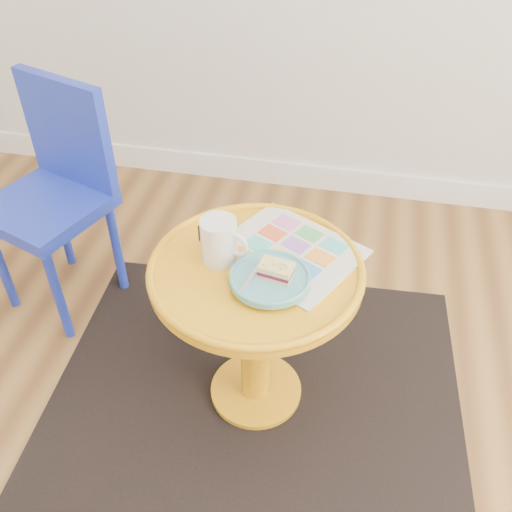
% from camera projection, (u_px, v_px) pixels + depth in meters
% --- Properties ---
extents(room_walls, '(4.00, 4.00, 4.00)m').
position_uv_depth(room_walls, '(73.00, 296.00, 2.11)').
color(room_walls, silver).
rests_on(room_walls, ground).
extents(rug, '(1.36, 1.17, 0.01)m').
position_uv_depth(rug, '(256.00, 392.00, 1.85)').
color(rug, black).
rests_on(rug, ground).
extents(side_table, '(0.57, 0.57, 0.54)m').
position_uv_depth(side_table, '(256.00, 308.00, 1.60)').
color(side_table, orange).
rests_on(side_table, ground).
extents(chair, '(0.46, 0.46, 0.82)m').
position_uv_depth(chair, '(56.00, 185.00, 1.93)').
color(chair, '#1C30B8').
rests_on(chair, ground).
extents(newspaper, '(0.45, 0.43, 0.01)m').
position_uv_depth(newspaper, '(289.00, 252.00, 1.55)').
color(newspaper, silver).
rests_on(newspaper, side_table).
extents(mug, '(0.13, 0.10, 0.13)m').
position_uv_depth(mug, '(220.00, 240.00, 1.49)').
color(mug, white).
rests_on(mug, side_table).
extents(plate, '(0.21, 0.21, 0.02)m').
position_uv_depth(plate, '(270.00, 279.00, 1.44)').
color(plate, '#519FAC').
rests_on(plate, newspaper).
extents(cake_slice, '(0.09, 0.07, 0.04)m').
position_uv_depth(cake_slice, '(276.00, 270.00, 1.42)').
color(cake_slice, '#D3BC8C').
rests_on(cake_slice, plate).
extents(fork, '(0.05, 0.14, 0.00)m').
position_uv_depth(fork, '(255.00, 272.00, 1.44)').
color(fork, silver).
rests_on(fork, plate).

